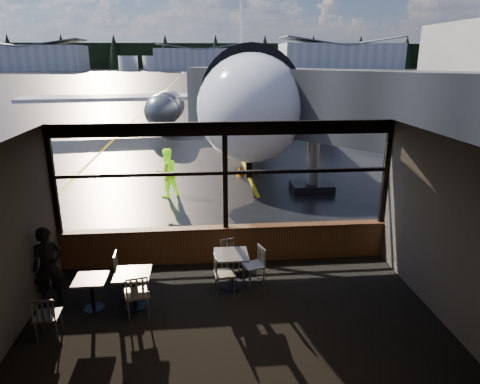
{
  "coord_description": "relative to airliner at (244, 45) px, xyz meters",
  "views": [
    {
      "loc": [
        -0.56,
        -9.76,
        4.88
      ],
      "look_at": [
        0.45,
        1.0,
        1.5
      ],
      "focal_mm": 32.0,
      "sensor_mm": 36.0,
      "label": 1
    }
  ],
  "objects": [
    {
      "name": "fuel_tank_a",
      "position": [
        -32.57,
        161.48,
        -2.75
      ],
      "size": [
        8.0,
        8.0,
        6.0
      ],
      "primitive_type": "cylinder",
      "color": "silver",
      "rests_on": "ground_plane"
    },
    {
      "name": "carpet_floor",
      "position": [
        -2.57,
        -23.52,
        -5.74
      ],
      "size": [
        8.0,
        6.0,
        0.01
      ],
      "primitive_type": "cube",
      "color": "black",
      "rests_on": "ground"
    },
    {
      "name": "cone_nose",
      "position": [
        -1.45,
        -12.4,
        -5.51
      ],
      "size": [
        0.34,
        0.34,
        0.47
      ],
      "primitive_type": "cone",
      "color": "#ED4507",
      "rests_on": "ground_plane"
    },
    {
      "name": "mullion_left",
      "position": [
        -6.52,
        -20.52,
        -3.55
      ],
      "size": [
        0.12,
        0.12,
        2.6
      ],
      "primitive_type": "cube",
      "color": "black",
      "rests_on": "ground"
    },
    {
      "name": "hangar_left",
      "position": [
        -72.57,
        159.48,
        -0.25
      ],
      "size": [
        45.0,
        18.0,
        11.0
      ],
      "primitive_type": null,
      "color": "silver",
      "rests_on": "ground_plane"
    },
    {
      "name": "window_header",
      "position": [
        -2.57,
        -20.52,
        -2.4
      ],
      "size": [
        8.0,
        0.18,
        0.3
      ],
      "primitive_type": "cube",
      "color": "black",
      "rests_on": "ground"
    },
    {
      "name": "passenger",
      "position": [
        -6.27,
        -22.14,
        -4.9
      ],
      "size": [
        0.73,
        0.62,
        1.69
      ],
      "primitive_type": "imported",
      "rotation": [
        0.0,
        0.0,
        0.42
      ],
      "color": "black",
      "rests_on": "carpet_floor"
    },
    {
      "name": "mullion_right",
      "position": [
        1.38,
        -20.52,
        -3.55
      ],
      "size": [
        0.12,
        0.12,
        2.6
      ],
      "primitive_type": "cube",
      "color": "black",
      "rests_on": "ground"
    },
    {
      "name": "cafe_table_mid",
      "position": [
        -4.56,
        -22.44,
        -5.36
      ],
      "size": [
        0.71,
        0.71,
        0.78
      ],
      "primitive_type": null,
      "color": "#A69F98",
      "rests_on": "carpet_floor"
    },
    {
      "name": "chair_near_e",
      "position": [
        -2.02,
        -21.71,
        -5.3
      ],
      "size": [
        0.61,
        0.61,
        0.89
      ],
      "primitive_type": null,
      "rotation": [
        0.0,
        0.0,
        1.9
      ],
      "color": "#B8B3A6",
      "rests_on": "carpet_floor"
    },
    {
      "name": "cafe_table_left",
      "position": [
        -5.39,
        -22.43,
        -5.4
      ],
      "size": [
        0.63,
        0.63,
        0.69
      ],
      "primitive_type": null,
      "color": "#A09993",
      "rests_on": "carpet_floor"
    },
    {
      "name": "cafe_table_near",
      "position": [
        -2.53,
        -21.81,
        -5.34
      ],
      "size": [
        0.74,
        0.74,
        0.81
      ],
      "primitive_type": null,
      "color": "#9E9991",
      "rests_on": "carpet_floor"
    },
    {
      "name": "chair_near_n",
      "position": [
        -2.5,
        -21.12,
        -5.34
      ],
      "size": [
        0.56,
        0.56,
        0.8
      ],
      "primitive_type": null,
      "rotation": [
        0.0,
        0.0,
        3.49
      ],
      "color": "beige",
      "rests_on": "carpet_floor"
    },
    {
      "name": "jet_bridge",
      "position": [
        1.03,
        -15.02,
        -3.27
      ],
      "size": [
        9.29,
        11.35,
        4.95
      ],
      "primitive_type": null,
      "color": "#2B2C2E",
      "rests_on": "ground_plane"
    },
    {
      "name": "wall_back",
      "position": [
        -2.57,
        -26.52,
        -4.0
      ],
      "size": [
        8.0,
        0.04,
        3.5
      ],
      "primitive_type": "cube",
      "color": "#4F473F",
      "rests_on": "ground"
    },
    {
      "name": "chair_mid_w",
      "position": [
        -4.8,
        -21.8,
        -5.28
      ],
      "size": [
        0.54,
        0.54,
        0.93
      ],
      "primitive_type": null,
      "rotation": [
        0.0,
        0.0,
        -1.51
      ],
      "color": "#B7B2A5",
      "rests_on": "carpet_floor"
    },
    {
      "name": "chair_mid_s",
      "position": [
        -4.45,
        -22.74,
        -5.27
      ],
      "size": [
        0.62,
        0.62,
        0.96
      ],
      "primitive_type": null,
      "rotation": [
        0.0,
        0.0,
        0.22
      ],
      "color": "#B2ACA0",
      "rests_on": "carpet_floor"
    },
    {
      "name": "airliner",
      "position": [
        0.0,
        0.0,
        0.0
      ],
      "size": [
        34.43,
        40.14,
        11.49
      ],
      "primitive_type": null,
      "rotation": [
        0.0,
        0.0,
        -0.09
      ],
      "color": "white",
      "rests_on": "ground_plane"
    },
    {
      "name": "hangar_mid",
      "position": [
        -2.57,
        164.48,
        -0.75
      ],
      "size": [
        38.0,
        15.0,
        10.0
      ],
      "primitive_type": null,
      "color": "silver",
      "rests_on": "ground_plane"
    },
    {
      "name": "wall_right",
      "position": [
        1.43,
        -23.52,
        -4.0
      ],
      "size": [
        0.04,
        6.0,
        3.5
      ],
      "primitive_type": "cube",
      "color": "#4F473F",
      "rests_on": "ground"
    },
    {
      "name": "fuel_tank_c",
      "position": [
        -12.57,
        161.48,
        -2.75
      ],
      "size": [
        8.0,
        8.0,
        6.0
      ],
      "primitive_type": "cylinder",
      "color": "silver",
      "rests_on": "ground_plane"
    },
    {
      "name": "hangar_right",
      "position": [
        57.43,
        157.48,
        0.25
      ],
      "size": [
        50.0,
        20.0,
        12.0
      ],
      "primitive_type": null,
      "color": "silver",
      "rests_on": "ground_plane"
    },
    {
      "name": "chair_near_w",
      "position": [
        -2.69,
        -22.05,
        -5.29
      ],
      "size": [
        0.54,
        0.54,
        0.91
      ],
      "primitive_type": null,
      "rotation": [
        0.0,
        0.0,
        -1.48
      ],
      "color": "#B6B1A4",
      "rests_on": "carpet_floor"
    },
    {
      "name": "window_transom",
      "position": [
        -2.57,
        -20.52,
        -3.45
      ],
      "size": [
        8.0,
        0.1,
        0.08
      ],
      "primitive_type": "cube",
      "color": "black",
      "rests_on": "ground"
    },
    {
      "name": "window_sill",
      "position": [
        -2.57,
        -20.52,
        -5.3
      ],
      "size": [
        8.0,
        0.28,
        0.9
      ],
      "primitive_type": "cube",
      "color": "#552F19",
      "rests_on": "ground"
    },
    {
      "name": "ground_plane",
      "position": [
        -2.57,
        99.48,
        -5.75
      ],
      "size": [
        520.0,
        520.0,
        0.0
      ],
      "primitive_type": "plane",
      "color": "black",
      "rests_on": "ground"
    },
    {
      "name": "chair_left_s",
      "position": [
        -5.96,
        -23.3,
        -5.3
      ],
      "size": [
        0.51,
        0.51,
        0.89
      ],
      "primitive_type": null,
      "rotation": [
        0.0,
        0.0,
        0.05
      ],
      "color": "#ADA89C",
      "rests_on": "carpet_floor"
    },
    {
      "name": "ground_crew",
      "position": [
        -4.39,
        -15.02,
        -4.85
      ],
      "size": [
        1.1,
        1.05,
        1.8
      ],
      "primitive_type": "imported",
      "rotation": [
        0.0,
        0.0,
        3.72
      ],
      "color": "#BFF219",
      "rests_on": "ground_plane"
    },
    {
      "name": "ceiling",
      "position": [
        -2.57,
        -23.52,
        -2.25
      ],
      "size": [
        8.0,
        6.0,
        0.04
      ],
      "primitive_type": "cube",
      "color": "#38332D",
      "rests_on": "ground"
    },
    {
      "name": "mullion_centre",
      "position": [
        -2.57,
        -20.52,
        -3.55
      ],
      "size": [
        0.12,
        0.12,
        2.6
      ],
      "primitive_type": "cube",
      "color": "black",
      "rests_on": "ground"
    },
    {
      "name": "cone_wing",
      "position": [
        -8.36,
        -1.58,
        -5.52
      ],
      "size": [
        0.33,
        0.33,
        0.46
      ],
      "primitive_type": "cone",
      "color": "#F34A07",
      "rests_on": "ground_plane"
    },
    {
      "name": "fuel_tank_b",
      "position": [
        -22.57,
        161.48,
        -2.75
      ],
      "size": [
        8.0,
        8.0,
        6.0
      ],
      "primitive_type": "cylinder",
      "color": "silver",
      "rests_on": "ground_plane"
    },
    {
      "name": "treeline",
      "position": [
        -2.57,
        189.48,
        0.25
      ],
      "size": [
        360.0,
        3.0,
        12.0
      ],
      "primitive_type": "cube",
      "color": "black",
      "rests_on": "ground_plane"
    }
  ]
}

